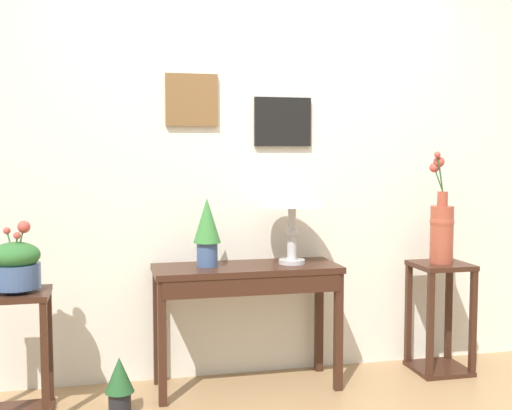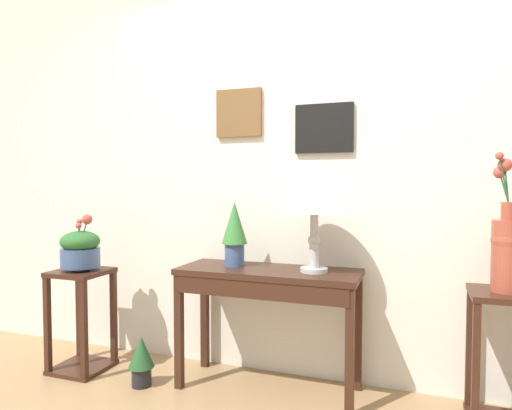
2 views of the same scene
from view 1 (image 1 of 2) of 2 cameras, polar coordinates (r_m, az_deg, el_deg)
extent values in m
cube|color=silver|center=(3.99, -0.02, 4.99)|extent=(9.00, 0.10, 2.80)
cube|color=brown|center=(3.87, -5.73, 9.27)|extent=(0.31, 0.02, 0.31)
cube|color=#B67391|center=(3.86, -5.72, 9.27)|extent=(0.25, 0.01, 0.25)
cube|color=black|center=(3.97, 2.39, 7.39)|extent=(0.36, 0.02, 0.30)
cube|color=#589D88|center=(3.97, 2.41, 7.39)|extent=(0.28, 0.01, 0.24)
cube|color=#381E14|center=(3.74, -0.86, -5.65)|extent=(1.07, 0.41, 0.03)
cube|color=#381E14|center=(3.57, -0.22, -7.23)|extent=(1.01, 0.03, 0.10)
cube|color=#381E14|center=(3.58, -8.33, -12.12)|extent=(0.04, 0.04, 0.69)
cube|color=#381E14|center=(3.80, 7.32, -11.14)|extent=(0.05, 0.04, 0.69)
cube|color=#381E14|center=(3.91, -8.77, -10.69)|extent=(0.04, 0.04, 0.69)
cube|color=#381E14|center=(4.11, 5.61, -9.91)|extent=(0.05, 0.04, 0.69)
cylinder|color=#B7B7BC|center=(3.80, 3.20, -5.03)|extent=(0.16, 0.16, 0.02)
cylinder|color=#B7B7BC|center=(3.78, 3.20, -3.67)|extent=(0.05, 0.05, 0.16)
sphere|color=#B7B7BC|center=(3.77, 3.21, -2.48)|extent=(0.07, 0.07, 0.07)
cylinder|color=#B7B7BC|center=(3.76, 3.21, -1.29)|extent=(0.05, 0.05, 0.16)
cone|color=beige|center=(3.75, 3.23, 1.43)|extent=(0.38, 0.38, 0.20)
cylinder|color=#3D5684|center=(3.70, -4.36, -4.40)|extent=(0.12, 0.12, 0.14)
cone|color=#387A38|center=(3.68, -4.37, -1.35)|extent=(0.16, 0.16, 0.26)
cube|color=#381E14|center=(3.54, -20.52, -7.46)|extent=(0.33, 0.33, 0.03)
cube|color=#381E14|center=(3.47, -18.25, -13.08)|extent=(0.04, 0.03, 0.60)
cube|color=#381E14|center=(3.74, -17.87, -11.76)|extent=(0.04, 0.04, 0.60)
cylinder|color=#3D5684|center=(3.54, -20.53, -7.06)|extent=(0.11, 0.11, 0.02)
cylinder|color=#3D5684|center=(3.52, -20.56, -5.92)|extent=(0.25, 0.25, 0.12)
ellipsoid|color=#2D662D|center=(3.51, -20.61, -4.21)|extent=(0.25, 0.25, 0.14)
cylinder|color=#2D662D|center=(3.49, -20.52, -3.75)|extent=(0.03, 0.04, 0.15)
sphere|color=#B7473D|center=(3.46, -20.44, -2.55)|extent=(0.04, 0.04, 0.04)
cylinder|color=#2D662D|center=(3.51, -20.25, -3.38)|extent=(0.05, 0.03, 0.19)
sphere|color=#B7473D|center=(3.50, -19.91, -1.84)|extent=(0.06, 0.06, 0.06)
cylinder|color=#2D662D|center=(3.52, -20.92, -3.53)|extent=(0.05, 0.05, 0.17)
sphere|color=#B7473D|center=(3.54, -21.24, -2.14)|extent=(0.04, 0.04, 0.04)
cube|color=#381E14|center=(4.18, 16.10, -5.17)|extent=(0.33, 0.33, 0.03)
cube|color=#381E14|center=(4.34, 15.90, -13.81)|extent=(0.33, 0.33, 0.03)
cube|color=#381E14|center=(4.06, 15.21, -10.22)|extent=(0.03, 0.03, 0.63)
cube|color=#381E14|center=(4.20, 18.71, -9.80)|extent=(0.04, 0.03, 0.63)
cube|color=#381E14|center=(4.31, 13.36, -9.33)|extent=(0.03, 0.04, 0.63)
cube|color=#381E14|center=(4.44, 16.72, -8.98)|extent=(0.04, 0.04, 0.63)
cylinder|color=#9E4733|center=(4.15, 16.16, -2.53)|extent=(0.14, 0.14, 0.36)
sphere|color=#9E4733|center=(4.14, 16.18, -1.46)|extent=(0.15, 0.15, 0.15)
cylinder|color=#9E4733|center=(4.13, 16.23, 0.54)|extent=(0.06, 0.06, 0.09)
cylinder|color=#235128|center=(4.11, 16.02, 2.73)|extent=(0.05, 0.01, 0.23)
sphere|color=#B7473D|center=(4.10, 15.80, 4.32)|extent=(0.04, 0.04, 0.04)
cylinder|color=#235128|center=(4.14, 15.89, 2.19)|extent=(0.05, 0.06, 0.15)
sphere|color=#B7473D|center=(4.15, 15.55, 3.22)|extent=(0.06, 0.06, 0.06)
cylinder|color=#235128|center=(4.13, 16.09, 2.43)|extent=(0.03, 0.04, 0.18)
sphere|color=#B7473D|center=(4.14, 15.93, 3.70)|extent=(0.07, 0.07, 0.07)
cylinder|color=black|center=(3.61, -12.00, -16.81)|extent=(0.12, 0.12, 0.12)
cone|color=#235128|center=(3.56, -12.04, -14.51)|extent=(0.15, 0.15, 0.19)
camera|label=2|loc=(1.96, 42.30, -0.81)|focal=31.42mm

